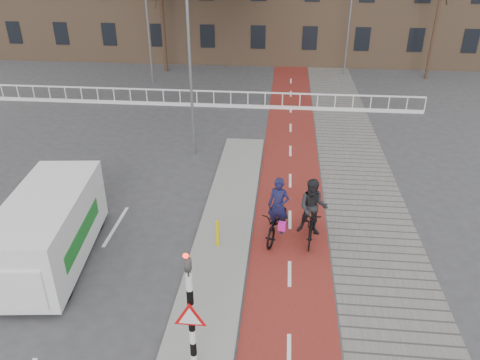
{
  "coord_description": "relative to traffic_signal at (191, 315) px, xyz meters",
  "views": [
    {
      "loc": [
        1.11,
        -9.12,
        8.89
      ],
      "look_at": [
        -0.28,
        5.0,
        1.5
      ],
      "focal_mm": 35.0,
      "sensor_mm": 36.0,
      "label": 1
    }
  ],
  "objects": [
    {
      "name": "cyclist_far",
      "position": [
        2.77,
        5.9,
        -1.08
      ],
      "size": [
        1.02,
        2.11,
        2.18
      ],
      "rotation": [
        0.0,
        0.0,
        -0.11
      ],
      "color": "black",
      "rests_on": "bike_lane"
    },
    {
      "name": "streetlight_right",
      "position": [
        5.91,
        26.97,
        1.79
      ],
      "size": [
        0.12,
        0.12,
        7.56
      ],
      "primitive_type": "cylinder",
      "color": "slate",
      "rests_on": "ground"
    },
    {
      "name": "ground",
      "position": [
        0.6,
        2.02,
        -1.99
      ],
      "size": [
        120.0,
        120.0,
        0.0
      ],
      "primitive_type": "plane",
      "color": "#38383A",
      "rests_on": "ground"
    },
    {
      "name": "curb_island",
      "position": [
        -0.1,
        6.02,
        -1.93
      ],
      "size": [
        1.8,
        16.0,
        0.12
      ],
      "primitive_type": "cube",
      "color": "gray",
      "rests_on": "ground"
    },
    {
      "name": "streetlight_left",
      "position": [
        -7.34,
        23.75,
        1.78
      ],
      "size": [
        0.12,
        0.12,
        7.53
      ],
      "primitive_type": "cylinder",
      "color": "slate",
      "rests_on": "ground"
    },
    {
      "name": "sidewalk",
      "position": [
        4.9,
        12.02,
        -1.98
      ],
      "size": [
        3.0,
        60.0,
        0.01
      ],
      "primitive_type": "cube",
      "color": "slate",
      "rests_on": "ground"
    },
    {
      "name": "railing",
      "position": [
        -4.4,
        19.02,
        -1.68
      ],
      "size": [
        28.0,
        0.1,
        0.99
      ],
      "color": "silver",
      "rests_on": "ground"
    },
    {
      "name": "bollard",
      "position": [
        -0.21,
        5.09,
        -1.42
      ],
      "size": [
        0.12,
        0.12,
        0.91
      ],
      "primitive_type": "cylinder",
      "color": "gold",
      "rests_on": "curb_island"
    },
    {
      "name": "tree_mid",
      "position": [
        -7.17,
        26.9,
        1.58
      ],
      "size": [
        0.28,
        0.28,
        7.13
      ],
      "primitive_type": "cylinder",
      "color": "#311F16",
      "rests_on": "ground"
    },
    {
      "name": "van",
      "position": [
        -5.12,
        3.99,
        -0.83
      ],
      "size": [
        2.59,
        5.3,
        2.19
      ],
      "rotation": [
        0.0,
        0.0,
        0.11
      ],
      "color": "white",
      "rests_on": "ground"
    },
    {
      "name": "bike_lane",
      "position": [
        2.1,
        12.02,
        -1.98
      ],
      "size": [
        2.5,
        60.0,
        0.01
      ],
      "primitive_type": "cube",
      "color": "maroon",
      "rests_on": "ground"
    },
    {
      "name": "cyclist_near",
      "position": [
        1.68,
        5.91,
        -1.26
      ],
      "size": [
        1.26,
        2.22,
        2.16
      ],
      "rotation": [
        0.0,
        0.0,
        -0.27
      ],
      "color": "black",
      "rests_on": "bike_lane"
    },
    {
      "name": "traffic_signal",
      "position": [
        0.0,
        0.0,
        0.0
      ],
      "size": [
        0.8,
        0.8,
        3.68
      ],
      "color": "black",
      "rests_on": "curb_island"
    },
    {
      "name": "streetlight_near",
      "position": [
        -2.3,
        12.24,
        2.1
      ],
      "size": [
        0.12,
        0.12,
        8.19
      ],
      "primitive_type": "cylinder",
      "color": "slate",
      "rests_on": "ground"
    },
    {
      "name": "tree_right",
      "position": [
        11.56,
        26.61,
        1.67
      ],
      "size": [
        0.21,
        0.21,
        7.33
      ],
      "primitive_type": "cylinder",
      "color": "#311F16",
      "rests_on": "ground"
    }
  ]
}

